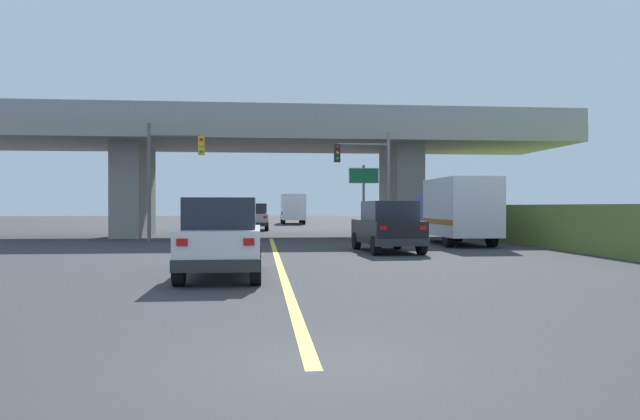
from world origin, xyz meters
name	(u,v)px	position (x,y,z in m)	size (l,w,h in m)	color
ground	(270,236)	(0.00, 30.61, 0.00)	(160.00, 160.00, 0.00)	#353538
overpass_bridge	(270,150)	(0.00, 30.61, 5.28)	(35.82, 9.10, 7.38)	gray
lane_divider_stripe	(278,260)	(0.00, 13.78, 0.00)	(0.20, 27.55, 0.01)	yellow
suv_lead	(222,237)	(-1.56, 9.08, 1.02)	(1.99, 4.77, 2.02)	silver
suv_crossing	(388,227)	(4.43, 16.96, 1.01)	(2.27, 4.48, 2.02)	black
box_truck	(456,210)	(8.67, 21.37, 1.63)	(2.33, 6.78, 3.10)	navy
sedan_oncoming	(256,217)	(-0.94, 39.67, 1.01)	(1.89, 4.81, 2.02)	silver
traffic_signal_nearside	(370,172)	(5.27, 25.34, 3.67)	(3.02, 0.36, 5.78)	slate
traffic_signal_farside	(167,167)	(-5.34, 24.97, 3.84)	(2.89, 0.36, 6.06)	#56595E
highway_sign	(364,184)	(5.29, 27.56, 3.08)	(1.73, 0.17, 4.17)	slate
semi_truck_distant	(293,208)	(2.74, 55.96, 1.61)	(2.33, 7.21, 3.04)	red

